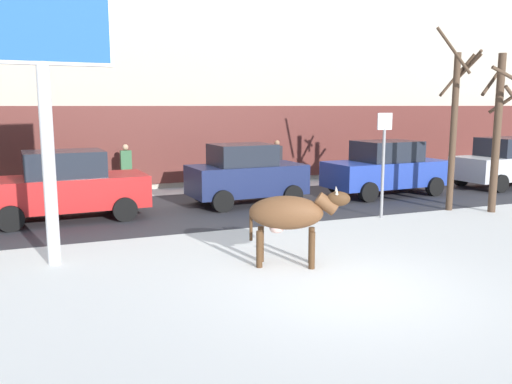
{
  "coord_description": "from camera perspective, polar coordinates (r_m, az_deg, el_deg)",
  "views": [
    {
      "loc": [
        -4.6,
        -7.26,
        3.01
      ],
      "look_at": [
        -0.2,
        3.61,
        1.1
      ],
      "focal_mm": 37.31,
      "sensor_mm": 36.0,
      "label": 1
    }
  ],
  "objects": [
    {
      "name": "road_strip",
      "position": [
        15.83,
        -4.73,
        -1.73
      ],
      "size": [
        60.0,
        5.6,
        0.01
      ],
      "primitive_type": "cube",
      "color": "#333338",
      "rests_on": "ground"
    },
    {
      "name": "pedestrian_near_billboard",
      "position": [
        18.51,
        -13.73,
        2.37
      ],
      "size": [
        0.36,
        0.24,
        1.73
      ],
      "color": "#282833",
      "rests_on": "ground"
    },
    {
      "name": "bare_tree_far_back",
      "position": [
        16.27,
        20.53,
        7.23
      ],
      "size": [
        1.36,
        1.36,
        5.15
      ],
      "color": "#4C3828",
      "rests_on": "ground"
    },
    {
      "name": "car_navy_hatchback",
      "position": [
        16.29,
        -1.12,
        1.89
      ],
      "size": [
        3.58,
        2.07,
        1.86
      ],
      "color": "#19234C",
      "rests_on": "ground"
    },
    {
      "name": "street_sign",
      "position": [
        14.62,
        13.5,
        3.73
      ],
      "size": [
        0.44,
        0.08,
        2.82
      ],
      "color": "gray",
      "rests_on": "ground"
    },
    {
      "name": "car_silver_sedan",
      "position": [
        21.96,
        25.38,
        2.86
      ],
      "size": [
        4.29,
        2.16,
        1.84
      ],
      "color": "#B7BABF",
      "rests_on": "ground"
    },
    {
      "name": "car_red_sedan",
      "position": [
        14.94,
        -19.77,
        0.61
      ],
      "size": [
        4.29,
        2.16,
        1.84
      ],
      "color": "red",
      "rests_on": "ground"
    },
    {
      "name": "billboard",
      "position": [
        10.68,
        -22.12,
        15.6
      ],
      "size": [
        2.53,
        0.33,
        5.56
      ],
      "color": "silver",
      "rests_on": "ground"
    },
    {
      "name": "building_facade",
      "position": [
        22.93,
        -10.72,
        17.8
      ],
      "size": [
        44.0,
        6.1,
        13.0
      ],
      "color": "#BCB29E",
      "rests_on": "ground"
    },
    {
      "name": "cow_brown",
      "position": [
        10.03,
        3.65,
        -2.38
      ],
      "size": [
        1.88,
        1.23,
        1.54
      ],
      "color": "brown",
      "rests_on": "ground"
    },
    {
      "name": "car_blue_sedan",
      "position": [
        18.55,
        13.77,
        2.47
      ],
      "size": [
        4.29,
        2.16,
        1.84
      ],
      "color": "#233D9E",
      "rests_on": "ground"
    },
    {
      "name": "bare_tree_left_lot",
      "position": [
        16.4,
        24.56,
        6.36
      ],
      "size": [
        1.38,
        1.39,
        4.43
      ],
      "color": "#4C3828",
      "rests_on": "ground"
    },
    {
      "name": "pedestrian_by_cars",
      "position": [
        20.08,
        2.25,
        3.15
      ],
      "size": [
        0.36,
        0.24,
        1.73
      ],
      "color": "#282833",
      "rests_on": "ground"
    },
    {
      "name": "ground_plane",
      "position": [
        9.11,
        9.89,
        -10.19
      ],
      "size": [
        120.0,
        120.0,
        0.0
      ],
      "primitive_type": "plane",
      "color": "white"
    }
  ]
}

